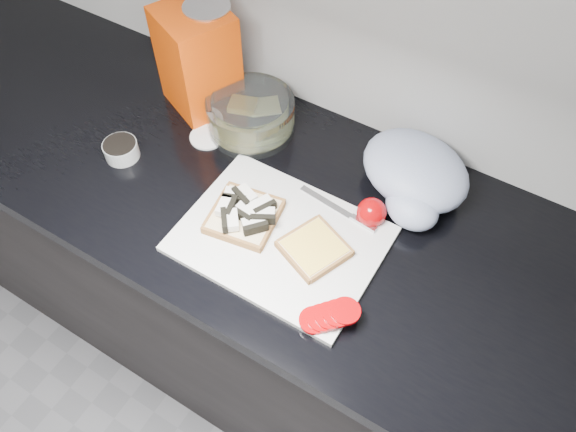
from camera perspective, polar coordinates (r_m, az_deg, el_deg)
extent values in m
cube|color=black|center=(1.62, -2.87, -7.53)|extent=(3.50, 0.60, 0.86)
cube|color=black|center=(1.25, -3.70, 2.52)|extent=(3.50, 0.64, 0.04)
cube|color=silver|center=(1.14, -0.78, -2.35)|extent=(0.40, 0.30, 0.01)
cube|color=beige|center=(1.16, -4.48, -0.02)|extent=(0.15, 0.15, 0.02)
cube|color=white|center=(1.17, -5.32, 2.18)|extent=(0.05, 0.04, 0.02)
cube|color=black|center=(1.17, -5.32, 2.18)|extent=(0.05, 0.03, 0.02)
cube|color=white|center=(1.17, -4.25, 2.16)|extent=(0.05, 0.04, 0.02)
cube|color=black|center=(1.17, -4.25, 2.16)|extent=(0.05, 0.03, 0.02)
cube|color=white|center=(1.15, -2.73, 1.14)|extent=(0.04, 0.05, 0.02)
cube|color=black|center=(1.15, -2.73, 1.14)|extent=(0.03, 0.05, 0.02)
cube|color=white|center=(1.15, -6.40, 1.00)|extent=(0.04, 0.05, 0.02)
cube|color=black|center=(1.15, -6.40, 1.00)|extent=(0.02, 0.05, 0.02)
cube|color=white|center=(1.14, -4.28, 0.42)|extent=(0.05, 0.03, 0.02)
cube|color=black|center=(1.14, -4.28, 0.42)|extent=(0.05, 0.02, 0.02)
cube|color=white|center=(1.12, -3.48, -0.76)|extent=(0.05, 0.05, 0.02)
cube|color=black|center=(1.12, -3.48, -0.76)|extent=(0.04, 0.05, 0.02)
cube|color=white|center=(1.13, -5.76, -0.40)|extent=(0.05, 0.05, 0.02)
cube|color=black|center=(1.13, -5.76, -0.40)|extent=(0.04, 0.05, 0.02)
cube|color=white|center=(1.13, -2.51, 0.18)|extent=(0.05, 0.05, 0.02)
cube|color=black|center=(1.13, -2.51, 0.18)|extent=(0.05, 0.03, 0.02)
cube|color=beige|center=(1.11, 2.67, -3.33)|extent=(0.15, 0.15, 0.02)
cube|color=yellow|center=(1.11, 2.68, -3.08)|extent=(0.13, 0.13, 0.00)
cylinder|color=#A00306|center=(1.04, 2.65, -10.54)|extent=(0.06, 0.06, 0.01)
cylinder|color=#A00306|center=(1.04, 3.45, -10.30)|extent=(0.07, 0.07, 0.01)
cylinder|color=#A00306|center=(1.04, 4.25, -10.06)|extent=(0.07, 0.07, 0.01)
cylinder|color=#A00306|center=(1.04, 5.06, -9.81)|extent=(0.08, 0.08, 0.01)
cylinder|color=#A00306|center=(1.03, 5.86, -9.57)|extent=(0.08, 0.08, 0.01)
cube|color=#BCBCC0|center=(1.19, 3.85, 1.48)|extent=(0.13, 0.03, 0.00)
cube|color=#BCBCC0|center=(1.16, 7.68, -0.74)|extent=(0.06, 0.02, 0.01)
cylinder|color=#A1A6A5|center=(1.33, -16.58, 6.45)|extent=(0.08, 0.08, 0.04)
cylinder|color=black|center=(1.32, -16.74, 6.92)|extent=(0.07, 0.07, 0.01)
cylinder|color=white|center=(1.34, -8.18, 7.96)|extent=(0.11, 0.11, 0.01)
cylinder|color=silver|center=(1.33, -3.80, 10.18)|extent=(0.20, 0.20, 0.09)
cube|color=yellow|center=(1.34, -4.50, 10.03)|extent=(0.07, 0.07, 0.05)
cube|color=#D9D082|center=(1.34, -2.30, 9.63)|extent=(0.09, 0.09, 0.02)
cube|color=#FC3504|center=(1.36, -9.11, 15.36)|extent=(0.20, 0.20, 0.25)
cylinder|color=silver|center=(1.37, -7.68, 15.96)|extent=(0.11, 0.11, 0.25)
ellipsoid|color=#A0AAC5|center=(1.22, 12.80, 4.60)|extent=(0.30, 0.27, 0.11)
ellipsoid|color=#A0AAC5|center=(1.18, 12.48, 0.84)|extent=(0.14, 0.13, 0.08)
sphere|color=#A00306|center=(1.16, 8.48, 0.37)|extent=(0.06, 0.06, 0.06)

